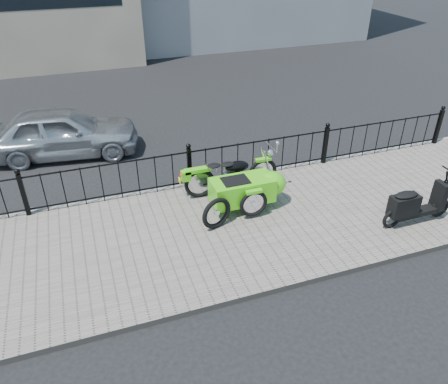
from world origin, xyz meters
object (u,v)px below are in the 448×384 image
object	(u,v)px
motorcycle_sidecar	(247,185)
spare_tire	(216,213)
sedan_car	(62,132)
scooter	(414,205)

from	to	relation	value
motorcycle_sidecar	spare_tire	world-z (taller)	motorcycle_sidecar
sedan_car	scooter	bearing A→B (deg)	-124.46
scooter	sedan_car	bearing A→B (deg)	138.13
motorcycle_sidecar	sedan_car	world-z (taller)	sedan_car
scooter	sedan_car	size ratio (longest dim) A/B	0.42
motorcycle_sidecar	sedan_car	size ratio (longest dim) A/B	0.59
motorcycle_sidecar	spare_tire	size ratio (longest dim) A/B	3.38
sedan_car	motorcycle_sidecar	bearing A→B (deg)	-130.88
motorcycle_sidecar	spare_tire	bearing A→B (deg)	-146.34
motorcycle_sidecar	scooter	world-z (taller)	scooter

